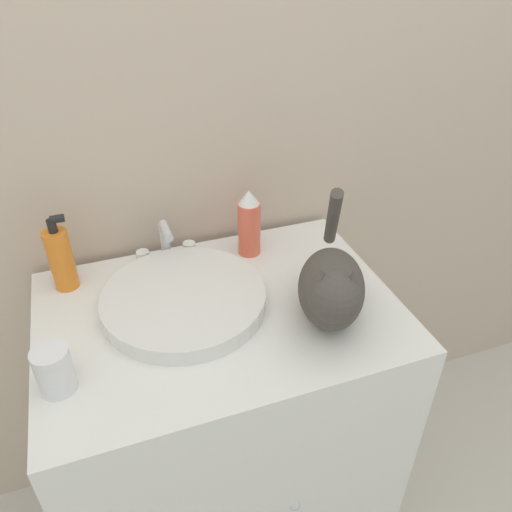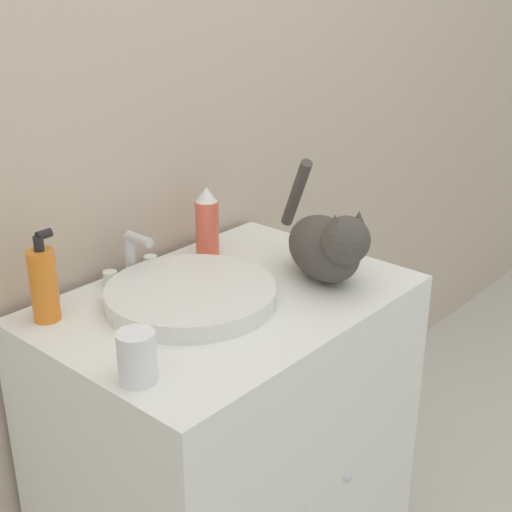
{
  "view_description": "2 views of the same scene",
  "coord_description": "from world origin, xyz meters",
  "px_view_note": "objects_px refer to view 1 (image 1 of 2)",
  "views": [
    {
      "loc": [
        -0.21,
        -0.54,
        1.56
      ],
      "look_at": [
        0.08,
        0.25,
        0.98
      ],
      "focal_mm": 35.0,
      "sensor_mm": 36.0,
      "label": 1
    },
    {
      "loc": [
        -1.0,
        -0.68,
        1.51
      ],
      "look_at": [
        0.04,
        0.23,
        0.93
      ],
      "focal_mm": 50.0,
      "sensor_mm": 36.0,
      "label": 2
    }
  ],
  "objects_px": {
    "cat": "(332,287)",
    "soap_bottle": "(61,258)",
    "cup": "(54,370)",
    "spray_bottle": "(249,223)"
  },
  "relations": [
    {
      "from": "soap_bottle",
      "to": "cup",
      "type": "relative_size",
      "value": 2.01
    },
    {
      "from": "cat",
      "to": "soap_bottle",
      "type": "xyz_separation_m",
      "value": [
        -0.53,
        0.31,
        -0.01
      ]
    },
    {
      "from": "cup",
      "to": "cat",
      "type": "bearing_deg",
      "value": 0.52
    },
    {
      "from": "cat",
      "to": "cup",
      "type": "bearing_deg",
      "value": -64.04
    },
    {
      "from": "soap_bottle",
      "to": "cup",
      "type": "height_order",
      "value": "soap_bottle"
    },
    {
      "from": "spray_bottle",
      "to": "cup",
      "type": "relative_size",
      "value": 1.9
    },
    {
      "from": "cat",
      "to": "soap_bottle",
      "type": "distance_m",
      "value": 0.61
    },
    {
      "from": "cat",
      "to": "cup",
      "type": "xyz_separation_m",
      "value": [
        -0.55,
        -0.01,
        -0.04
      ]
    },
    {
      "from": "cat",
      "to": "soap_bottle",
      "type": "height_order",
      "value": "cat"
    },
    {
      "from": "spray_bottle",
      "to": "soap_bottle",
      "type": "bearing_deg",
      "value": 178.83
    }
  ]
}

